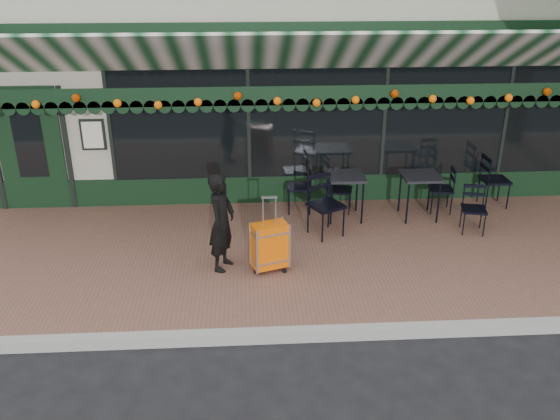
{
  "coord_description": "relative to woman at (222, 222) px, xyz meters",
  "views": [
    {
      "loc": [
        -1.06,
        -6.13,
        4.42
      ],
      "look_at": [
        -0.59,
        1.6,
        1.02
      ],
      "focal_mm": 38.0,
      "sensor_mm": 36.0,
      "label": 1
    }
  ],
  "objects": [
    {
      "name": "ground",
      "position": [
        1.43,
        -1.55,
        -0.88
      ],
      "size": [
        80.0,
        80.0,
        0.0
      ],
      "primitive_type": "plane",
      "color": "black",
      "rests_on": "ground"
    },
    {
      "name": "sidewalk",
      "position": [
        1.43,
        0.45,
        -0.8
      ],
      "size": [
        18.0,
        4.0,
        0.15
      ],
      "primitive_type": "cube",
      "color": "brown",
      "rests_on": "ground"
    },
    {
      "name": "curb",
      "position": [
        1.43,
        -1.63,
        -0.8
      ],
      "size": [
        18.0,
        0.16,
        0.15
      ],
      "primitive_type": "cube",
      "color": "#9E9E99",
      "rests_on": "ground"
    },
    {
      "name": "restaurant_building",
      "position": [
        1.43,
        6.29,
        1.4
      ],
      "size": [
        12.0,
        9.6,
        4.5
      ],
      "color": "#A9A492",
      "rests_on": "ground"
    },
    {
      "name": "woman",
      "position": [
        0.0,
        0.0,
        0.0
      ],
      "size": [
        0.51,
        0.62,
        1.45
      ],
      "primitive_type": "imported",
      "rotation": [
        0.0,
        0.0,
        1.21
      ],
      "color": "black",
      "rests_on": "sidewalk"
    },
    {
      "name": "suitcase",
      "position": [
        0.68,
        -0.12,
        -0.34
      ],
      "size": [
        0.56,
        0.42,
        1.14
      ],
      "rotation": [
        0.0,
        0.0,
        0.33
      ],
      "color": "#EC5D07",
      "rests_on": "sidewalk"
    },
    {
      "name": "cafe_table_a",
      "position": [
        3.33,
        1.6,
        -0.02
      ],
      "size": [
        0.63,
        0.63,
        0.78
      ],
      "color": "black",
      "rests_on": "sidewalk"
    },
    {
      "name": "cafe_table_b",
      "position": [
        2.04,
        1.65,
        -0.02
      ],
      "size": [
        0.64,
        0.64,
        0.79
      ],
      "color": "black",
      "rests_on": "sidewalk"
    },
    {
      "name": "chair_a_left",
      "position": [
        3.79,
        1.83,
        -0.32
      ],
      "size": [
        0.46,
        0.46,
        0.82
      ],
      "primitive_type": null,
      "rotation": [
        0.0,
        0.0,
        -1.71
      ],
      "color": "black",
      "rests_on": "sidewalk"
    },
    {
      "name": "chair_a_right",
      "position": [
        4.83,
        2.03,
        -0.25
      ],
      "size": [
        0.48,
        0.48,
        0.96
      ],
      "primitive_type": null,
      "rotation": [
        0.0,
        0.0,
        1.58
      ],
      "color": "black",
      "rests_on": "sidewalk"
    },
    {
      "name": "chair_a_front",
      "position": [
        4.06,
        0.96,
        -0.33
      ],
      "size": [
        0.47,
        0.47,
        0.79
      ],
      "primitive_type": null,
      "rotation": [
        0.0,
        0.0,
        -0.21
      ],
      "color": "black",
      "rests_on": "sidewalk"
    },
    {
      "name": "chair_b_left",
      "position": [
        1.29,
        1.99,
        -0.28
      ],
      "size": [
        0.47,
        0.47,
        0.89
      ],
      "primitive_type": null,
      "rotation": [
        0.0,
        0.0,
        -1.63
      ],
      "color": "black",
      "rests_on": "sidewalk"
    },
    {
      "name": "chair_b_right",
      "position": [
        2.03,
        1.94,
        -0.34
      ],
      "size": [
        0.47,
        0.47,
        0.78
      ],
      "primitive_type": null,
      "rotation": [
        0.0,
        0.0,
        1.35
      ],
      "color": "black",
      "rests_on": "sidewalk"
    },
    {
      "name": "chair_b_front",
      "position": [
        1.63,
        1.0,
        -0.22
      ],
      "size": [
        0.68,
        0.68,
        1.01
      ],
      "primitive_type": null,
      "rotation": [
        0.0,
        0.0,
        0.48
      ],
      "color": "black",
      "rests_on": "sidewalk"
    }
  ]
}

